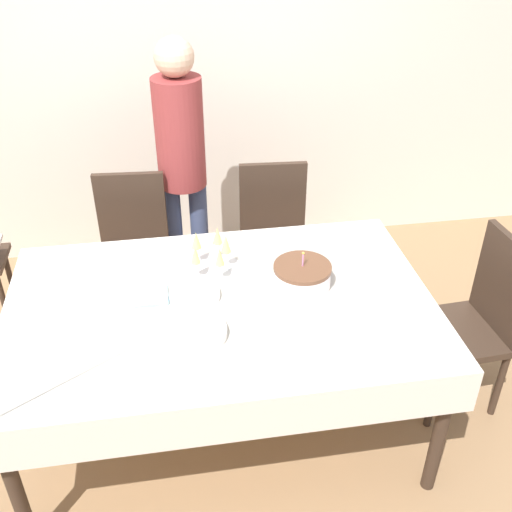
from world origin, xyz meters
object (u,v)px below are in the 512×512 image
champagne_tray (211,255)px  plate_stack_main (194,332)px  dining_chair_far_left (134,248)px  plate_stack_dessert (194,295)px  person_standing (181,153)px  dining_chair_far_right (274,236)px  birthday_cake (302,276)px  dining_chair_right_end (475,317)px

champagne_tray → plate_stack_main: 0.49m
dining_chair_far_left → plate_stack_dessert: bearing=-70.8°
person_standing → dining_chair_far_right: bearing=-22.5°
plate_stack_main → plate_stack_dessert: plate_stack_main is taller
dining_chair_far_left → birthday_cake: (0.80, -0.86, 0.30)m
dining_chair_far_right → dining_chair_right_end: size_ratio=1.00×
dining_chair_right_end → plate_stack_main: size_ratio=3.44×
plate_stack_dessert → birthday_cake: bearing=1.7°
dining_chair_right_end → plate_stack_main: 1.44m
dining_chair_far_right → plate_stack_dessert: size_ratio=4.15×
birthday_cake → plate_stack_main: bearing=-152.0°
plate_stack_dessert → dining_chair_far_right: bearing=58.5°
birthday_cake → dining_chair_right_end: bearing=-3.9°
dining_chair_right_end → plate_stack_main: dining_chair_right_end is taller
person_standing → plate_stack_dessert: bearing=-90.9°
birthday_cake → champagne_tray: 0.44m
dining_chair_far_left → birthday_cake: birthday_cake is taller
dining_chair_far_left → champagne_tray: (0.40, -0.67, 0.33)m
dining_chair_far_right → champagne_tray: size_ratio=3.31×
plate_stack_main → plate_stack_dessert: (0.02, 0.26, -0.00)m
birthday_cake → champagne_tray: size_ratio=0.93×
dining_chair_far_left → birthday_cake: 1.21m
dining_chair_far_right → plate_stack_dessert: 1.06m
birthday_cake → person_standing: 1.18m
plate_stack_main → plate_stack_dessert: size_ratio=1.21×
champagne_tray → plate_stack_dessert: (-0.10, -0.20, -0.07)m
birthday_cake → person_standing: size_ratio=0.16×
dining_chair_far_left → person_standing: (0.32, 0.21, 0.48)m
dining_chair_far_right → birthday_cake: (-0.04, -0.86, 0.30)m
dining_chair_right_end → champagne_tray: same height
dining_chair_far_right → dining_chair_right_end: same height
dining_chair_right_end → champagne_tray: size_ratio=3.31×
dining_chair_far_right → birthday_cake: 0.91m
dining_chair_right_end → person_standing: size_ratio=0.57×
dining_chair_far_right → dining_chair_right_end: bearing=-47.5°
champagne_tray → dining_chair_right_end: bearing=-11.1°
plate_stack_dessert → person_standing: (0.02, 1.08, 0.22)m
dining_chair_far_left → dining_chair_right_end: size_ratio=1.00×
dining_chair_far_left → dining_chair_right_end: 1.91m
dining_chair_far_right → dining_chair_right_end: (0.84, -0.92, 0.00)m
plate_stack_dessert → person_standing: 1.11m
plate_stack_main → person_standing: size_ratio=0.17×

